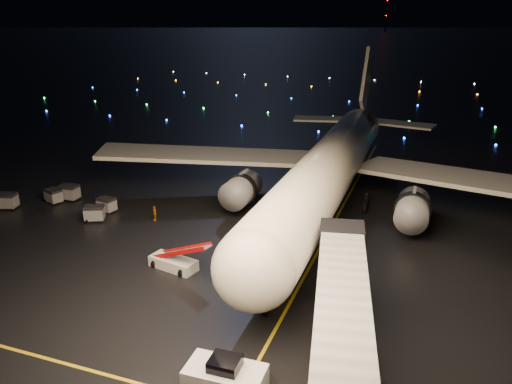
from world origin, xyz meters
TOP-DOWN VIEW (x-y plane):
  - ground at (0.00, 300.00)m, footprint 2000.00×2000.00m
  - lane_centre at (12.00, 15.00)m, footprint 0.25×80.00m
  - lane_cross at (-5.00, -10.00)m, footprint 60.00×0.25m
  - airliner at (10.54, 25.11)m, footprint 59.20×56.28m
  - pushback_tug at (11.05, -8.70)m, footprint 4.76×2.57m
  - belt_loader at (0.72, 3.80)m, footprint 6.62×3.02m
  - crew_c at (-6.55, 12.89)m, footprint 0.96×0.97m
  - safety_cone_0 at (3.20, 14.03)m, footprint 0.42×0.42m
  - safety_cone_1 at (3.10, 26.26)m, footprint 0.47×0.47m
  - safety_cone_2 at (-0.91, 21.56)m, footprint 0.49×0.49m
  - safety_cone_3 at (-17.92, 33.67)m, footprint 0.55×0.55m
  - radio_mast at (-60.00, 740.00)m, footprint 1.80×1.80m
  - taxiway_lights at (0.00, 106.00)m, footprint 164.00×92.00m
  - baggage_cart_0 at (-12.62, 10.55)m, footprint 2.44×2.14m
  - baggage_cart_1 at (-13.02, 13.29)m, footprint 2.12×1.64m
  - baggage_cart_2 at (-19.64, 15.07)m, footprint 2.23×1.61m
  - baggage_cart_3 at (-20.76, 13.59)m, footprint 2.29×1.92m
  - baggage_cart_4 at (-24.46, 10.22)m, footprint 2.47×2.04m

SIDE VIEW (x-z plane):
  - ground at x=0.00m, z-range 0.00..0.00m
  - lane_centre at x=12.00m, z-range 0.00..0.02m
  - lane_cross at x=-5.00m, z-range 0.00..0.02m
  - taxiway_lights at x=0.00m, z-range 0.00..0.36m
  - safety_cone_2 at x=-0.91m, z-range 0.00..0.45m
  - safety_cone_1 at x=3.10m, z-range 0.00..0.45m
  - safety_cone_0 at x=3.20m, z-range 0.00..0.47m
  - safety_cone_3 at x=-17.92m, z-range 0.00..0.55m
  - baggage_cart_1 at x=-13.02m, z-range 0.00..1.64m
  - crew_c at x=-6.55m, z-range 0.00..1.64m
  - baggage_cart_3 at x=-20.76m, z-range 0.00..1.66m
  - baggage_cart_0 at x=-12.62m, z-range 0.00..1.73m
  - baggage_cart_4 at x=-24.46m, z-range 0.00..1.81m
  - baggage_cart_2 at x=-19.64m, z-range 0.00..1.84m
  - pushback_tug at x=11.05m, z-range 0.00..2.24m
  - belt_loader at x=0.72m, z-range 0.00..3.10m
  - airliner at x=10.54m, z-range 0.00..16.66m
  - radio_mast at x=-60.00m, z-range 0.00..64.00m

